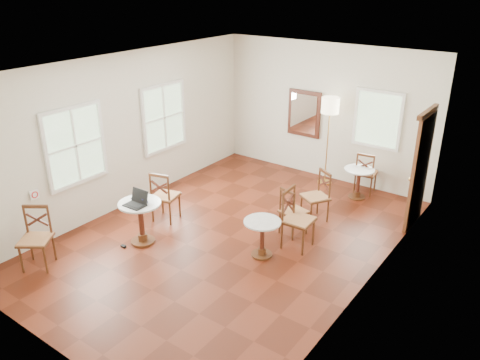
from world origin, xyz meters
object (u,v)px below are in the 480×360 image
(chair_back_b, at_px, (316,196))
(floor_lamp, at_px, (330,111))
(chair_mid_b, at_px, (297,219))
(chair_near_a, at_px, (165,196))
(chair_near_b, at_px, (36,238))
(navy_mug, at_px, (145,201))
(cafe_table_mid, at_px, (262,234))
(cafe_table_near, at_px, (141,218))
(mouse, at_px, (133,198))
(laptop, at_px, (137,201))
(chair_mid_a, at_px, (293,211))
(cafe_table_back, at_px, (358,180))
(water_glass, at_px, (140,196))
(chair_back_a, at_px, (366,173))
(power_adapter, at_px, (123,246))

(chair_back_b, height_order, floor_lamp, floor_lamp)
(chair_mid_b, bearing_deg, chair_near_a, 101.07)
(chair_near_b, relative_size, navy_mug, 7.70)
(cafe_table_mid, height_order, chair_mid_b, chair_mid_b)
(cafe_table_near, height_order, floor_lamp, floor_lamp)
(chair_back_b, height_order, mouse, chair_back_b)
(chair_mid_b, xyz_separation_m, chair_back_b, (-0.19, 1.08, -0.04))
(floor_lamp, relative_size, laptop, 5.48)
(chair_near_b, height_order, chair_mid_a, chair_near_b)
(cafe_table_back, height_order, water_glass, water_glass)
(chair_back_b, xyz_separation_m, navy_mug, (-1.93, -2.51, 0.34))
(floor_lamp, bearing_deg, chair_back_a, 2.34)
(cafe_table_near, xyz_separation_m, mouse, (-0.19, 0.02, 0.31))
(laptop, bearing_deg, power_adapter, -127.75)
(chair_mid_b, relative_size, chair_back_b, 1.09)
(cafe_table_back, xyz_separation_m, water_glass, (-2.37, -3.79, 0.43))
(cafe_table_mid, xyz_separation_m, power_adapter, (-2.06, -1.18, -0.38))
(power_adapter, bearing_deg, cafe_table_mid, 29.76)
(chair_mid_b, xyz_separation_m, chair_back_a, (0.08, 2.77, -0.07))
(cafe_table_near, height_order, chair_near_b, chair_near_b)
(chair_near_a, height_order, chair_mid_a, chair_near_a)
(chair_back_a, height_order, power_adapter, chair_back_a)
(mouse, bearing_deg, chair_mid_b, 29.97)
(cafe_table_back, distance_m, chair_near_a, 3.97)
(cafe_table_back, distance_m, chair_back_b, 1.39)
(chair_near_b, bearing_deg, chair_back_b, 19.20)
(floor_lamp, relative_size, navy_mug, 14.96)
(chair_near_b, bearing_deg, mouse, 32.15)
(chair_back_b, bearing_deg, mouse, -100.29)
(cafe_table_back, xyz_separation_m, chair_near_a, (-2.55, -3.04, 0.10))
(water_glass, bearing_deg, cafe_table_back, 57.99)
(chair_back_b, relative_size, floor_lamp, 0.50)
(cafe_table_mid, bearing_deg, chair_near_a, -179.60)
(laptop, relative_size, power_adapter, 3.83)
(navy_mug, bearing_deg, mouse, -179.86)
(laptop, bearing_deg, chair_near_a, 105.88)
(cafe_table_back, xyz_separation_m, chair_near_b, (-3.09, -5.36, 0.10))
(cafe_table_mid, xyz_separation_m, laptop, (-1.89, -0.94, 0.43))
(chair_near_a, bearing_deg, chair_mid_a, -171.90)
(chair_near_b, distance_m, navy_mug, 1.77)
(chair_near_b, relative_size, laptop, 2.82)
(cafe_table_mid, bearing_deg, laptop, -153.56)
(cafe_table_mid, xyz_separation_m, mouse, (-2.11, -0.84, 0.38))
(cafe_table_near, height_order, navy_mug, navy_mug)
(cafe_table_mid, height_order, chair_back_a, chair_back_a)
(chair_back_b, bearing_deg, laptop, -96.32)
(chair_near_b, height_order, laptop, laptop)
(cafe_table_mid, distance_m, chair_near_b, 3.58)
(chair_back_b, distance_m, laptop, 3.30)
(chair_back_a, bearing_deg, chair_mid_a, 74.77)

